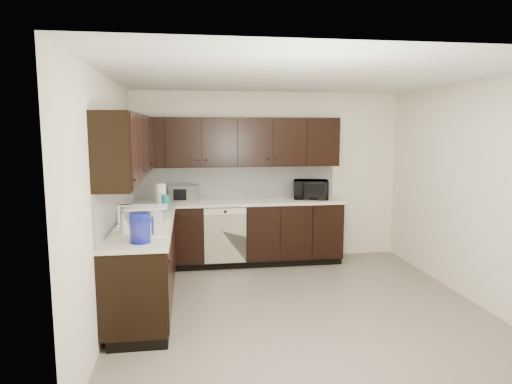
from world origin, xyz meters
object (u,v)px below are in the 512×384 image
sink (141,235)px  microwave (311,190)px  toaster_oven (184,193)px  storage_bin (146,215)px  blue_pitcher (140,228)px

sink → microwave: size_ratio=1.65×
toaster_oven → storage_bin: toaster_oven is taller
storage_bin → blue_pitcher: 0.92m
microwave → toaster_oven: 1.83m
storage_bin → microwave: bearing=31.2°
microwave → blue_pitcher: size_ratio=1.81×
toaster_oven → blue_pitcher: bearing=-85.1°
toaster_oven → storage_bin: size_ratio=0.88×
microwave → toaster_oven: size_ratio=1.33×
microwave → blue_pitcher: bearing=-120.9°
toaster_oven → blue_pitcher: blue_pitcher is taller
microwave → storage_bin: (-2.24, -1.36, -0.05)m
toaster_oven → storage_bin: (-0.41, -1.37, -0.03)m
sink → microwave: microwave is taller
toaster_oven → sink: bearing=-89.7°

